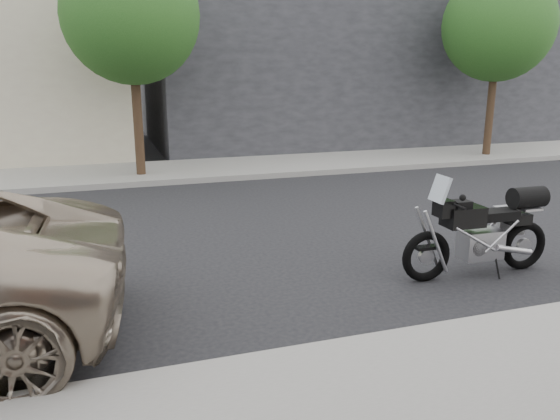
# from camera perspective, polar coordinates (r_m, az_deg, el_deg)

# --- Properties ---
(ground) EXTENTS (120.00, 120.00, 0.00)m
(ground) POSITION_cam_1_polar(r_m,az_deg,el_deg) (9.65, 0.52, -2.75)
(ground) COLOR black
(ground) RESTS_ON ground
(far_sidewalk) EXTENTS (44.00, 3.00, 0.15)m
(far_sidewalk) POSITION_cam_1_polar(r_m,az_deg,el_deg) (15.76, -7.14, 4.25)
(far_sidewalk) COLOR gray
(far_sidewalk) RESTS_ON ground
(far_building_dark) EXTENTS (16.00, 11.00, 7.00)m
(far_building_dark) POSITION_cam_1_polar(r_m,az_deg,el_deg) (24.36, 6.13, 16.01)
(far_building_dark) COLOR #28282D
(far_building_dark) RESTS_ON ground
(street_tree_left) EXTENTS (3.40, 3.40, 5.70)m
(street_tree_left) POSITION_cam_1_polar(r_m,az_deg,el_deg) (19.01, 21.84, 17.43)
(street_tree_left) COLOR #3B291B
(street_tree_left) RESTS_ON far_sidewalk
(street_tree_mid) EXTENTS (3.40, 3.40, 5.70)m
(street_tree_mid) POSITION_cam_1_polar(r_m,az_deg,el_deg) (14.80, -15.30, 19.01)
(street_tree_mid) COLOR #3B291B
(street_tree_mid) RESTS_ON far_sidewalk
(motorcycle) EXTENTS (2.36, 0.76, 1.49)m
(motorcycle) POSITION_cam_1_polar(r_m,az_deg,el_deg) (8.31, 20.77, -1.99)
(motorcycle) COLOR black
(motorcycle) RESTS_ON ground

